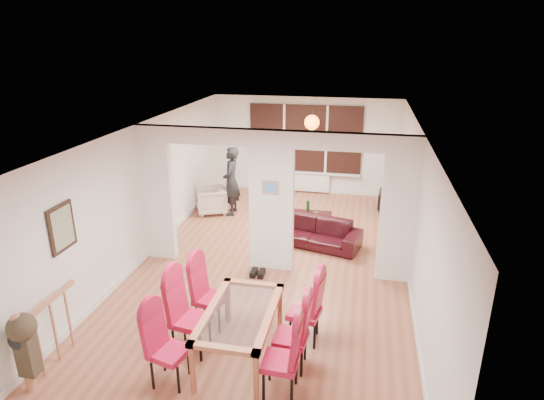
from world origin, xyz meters
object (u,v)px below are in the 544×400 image
(dining_chair_la, at_px, (169,347))
(person, at_px, (231,181))
(dining_chair_rb, at_px, (291,333))
(coffee_table, at_px, (312,217))
(bottle, at_px, (308,206))
(dining_chair_lb, at_px, (190,315))
(dining_chair_ra, at_px, (280,356))
(dining_chair_rc, at_px, (305,308))
(sofa, at_px, (314,232))
(television, at_px, (379,199))
(bowl, at_px, (315,214))
(dining_table, at_px, (240,335))
(armchair, at_px, (212,200))
(dining_chair_lc, at_px, (211,294))

(dining_chair_la, bearing_deg, person, 113.10)
(dining_chair_la, xyz_separation_m, dining_chair_rb, (1.42, 0.58, -0.00))
(coffee_table, height_order, bottle, bottle)
(dining_chair_la, xyz_separation_m, dining_chair_lb, (0.04, 0.62, 0.05))
(dining_chair_ra, bearing_deg, dining_chair_la, -174.44)
(dining_chair_rc, xyz_separation_m, person, (-2.39, 4.51, 0.30))
(sofa, distance_m, television, 2.69)
(television, height_order, bowl, television)
(bottle, bearing_deg, sofa, -77.16)
(dining_table, xyz_separation_m, bottle, (0.25, 5.00, -0.01))
(dining_chair_rc, relative_size, bottle, 3.42)
(dining_chair_lb, xyz_separation_m, coffee_table, (1.05, 4.94, -0.47))
(dining_chair_ra, relative_size, television, 1.05)
(dining_table, bearing_deg, dining_chair_rb, -1.90)
(dining_chair_la, xyz_separation_m, bottle, (0.99, 5.60, -0.16))
(dining_table, distance_m, armchair, 5.46)
(dining_chair_la, bearing_deg, dining_chair_rc, 51.92)
(dining_chair_lb, height_order, armchair, dining_chair_lb)
(dining_table, distance_m, coffee_table, 4.97)
(dining_chair_lb, relative_size, dining_chair_lc, 1.08)
(dining_chair_lc, xyz_separation_m, armchair, (-1.50, 4.40, -0.21))
(dining_chair_lb, height_order, bowl, dining_chair_lb)
(dining_table, height_order, dining_chair_lb, dining_chair_lb)
(dining_chair_lc, height_order, television, dining_chair_lc)
(dining_chair_lb, distance_m, television, 6.58)
(dining_chair_lb, bearing_deg, dining_chair_rc, 29.49)
(dining_chair_lc, bearing_deg, television, 77.21)
(armchair, xyz_separation_m, person, (0.51, 0.03, 0.51))
(armchair, bearing_deg, dining_table, -0.39)
(dining_chair_lc, bearing_deg, dining_chair_lb, -84.97)
(dining_chair_lb, distance_m, sofa, 3.94)
(dining_chair_lc, distance_m, sofa, 3.33)
(dining_chair_rb, bearing_deg, dining_chair_ra, -91.59)
(dining_table, relative_size, sofa, 0.82)
(dining_table, distance_m, dining_chair_ra, 0.83)
(bottle, bearing_deg, dining_chair_lb, -100.76)
(television, bearing_deg, coffee_table, 131.04)
(dining_table, bearing_deg, bottle, 87.11)
(dining_chair_la, relative_size, dining_chair_rc, 0.99)
(dining_chair_rb, distance_m, coffee_table, 5.01)
(dining_table, distance_m, dining_chair_lc, 0.90)
(dining_chair_lc, distance_m, dining_chair_ra, 1.69)
(dining_chair_lc, relative_size, bottle, 3.46)
(dining_chair_rc, bearing_deg, dining_chair_rb, -89.16)
(dining_chair_la, xyz_separation_m, person, (-0.87, 5.67, 0.31))
(bottle, bearing_deg, dining_chair_rb, -85.11)
(bottle, bearing_deg, armchair, 179.14)
(dining_chair_rb, xyz_separation_m, coffee_table, (-0.33, 4.98, -0.41))
(dining_chair_rc, bearing_deg, dining_table, -134.20)
(dining_table, xyz_separation_m, dining_chair_lc, (-0.62, 0.63, 0.16))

